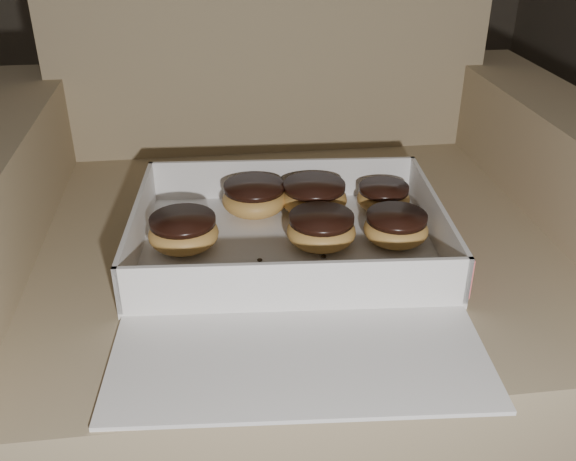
# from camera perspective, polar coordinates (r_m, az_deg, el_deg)

# --- Properties ---
(armchair) EXTENTS (0.96, 0.81, 1.00)m
(armchair) POSITION_cam_1_polar(r_m,az_deg,el_deg) (1.05, 0.02, -4.38)
(armchair) COLOR #9C8663
(armchair) RESTS_ON floor
(bakery_box) EXTENTS (0.44, 0.50, 0.07)m
(bakery_box) POSITION_cam_1_polar(r_m,az_deg,el_deg) (0.83, 0.38, -2.28)
(bakery_box) COLOR white
(bakery_box) RESTS_ON armchair
(donut_a) EXTENTS (0.10, 0.10, 0.05)m
(donut_a) POSITION_cam_1_polar(r_m,az_deg,el_deg) (0.94, 2.33, 2.99)
(donut_a) COLOR #E6A850
(donut_a) RESTS_ON bakery_box
(donut_b) EXTENTS (0.10, 0.10, 0.05)m
(donut_b) POSITION_cam_1_polar(r_m,az_deg,el_deg) (0.94, -3.00, 2.94)
(donut_b) COLOR #E6A850
(donut_b) RESTS_ON bakery_box
(donut_c) EXTENTS (0.09, 0.09, 0.05)m
(donut_c) POSITION_cam_1_polar(r_m,az_deg,el_deg) (0.85, 2.97, 0.10)
(donut_c) COLOR #E6A850
(donut_c) RESTS_ON bakery_box
(donut_d) EXTENTS (0.08, 0.08, 0.04)m
(donut_d) POSITION_cam_1_polar(r_m,az_deg,el_deg) (0.96, 8.47, 2.97)
(donut_d) COLOR #E6A850
(donut_d) RESTS_ON bakery_box
(donut_e) EXTENTS (0.09, 0.09, 0.05)m
(donut_e) POSITION_cam_1_polar(r_m,az_deg,el_deg) (0.86, -9.27, -0.11)
(donut_e) COLOR #E6A850
(donut_e) RESTS_ON bakery_box
(donut_f) EXTENTS (0.09, 0.09, 0.04)m
(donut_f) POSITION_cam_1_polar(r_m,az_deg,el_deg) (0.87, 9.57, 0.27)
(donut_f) COLOR #E6A850
(donut_f) RESTS_ON bakery_box
(crumb_a) EXTENTS (0.01, 0.01, 0.00)m
(crumb_a) POSITION_cam_1_polar(r_m,az_deg,el_deg) (0.83, 9.09, -3.03)
(crumb_a) COLOR black
(crumb_a) RESTS_ON bakery_box
(crumb_b) EXTENTS (0.01, 0.01, 0.00)m
(crumb_b) POSITION_cam_1_polar(r_m,az_deg,el_deg) (0.87, 9.51, -1.24)
(crumb_b) COLOR black
(crumb_b) RESTS_ON bakery_box
(crumb_c) EXTENTS (0.01, 0.01, 0.00)m
(crumb_c) POSITION_cam_1_polar(r_m,az_deg,el_deg) (0.79, -7.39, -4.60)
(crumb_c) COLOR black
(crumb_c) RESTS_ON bakery_box
(crumb_d) EXTENTS (0.01, 0.01, 0.00)m
(crumb_d) POSITION_cam_1_polar(r_m,az_deg,el_deg) (0.84, 3.20, -2.30)
(crumb_d) COLOR black
(crumb_d) RESTS_ON bakery_box
(crumb_e) EXTENTS (0.01, 0.01, 0.00)m
(crumb_e) POSITION_cam_1_polar(r_m,az_deg,el_deg) (0.83, -2.53, -2.63)
(crumb_e) COLOR black
(crumb_e) RESTS_ON bakery_box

